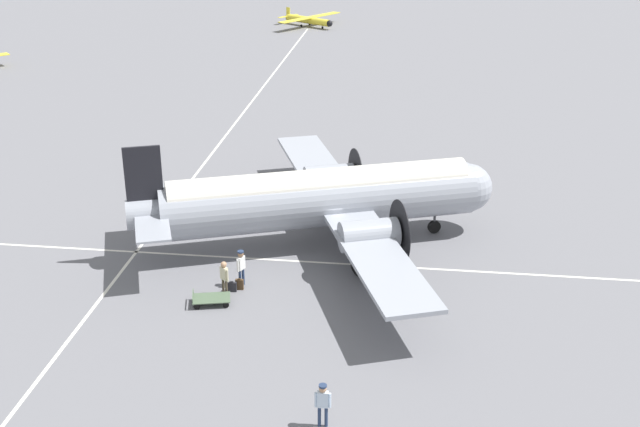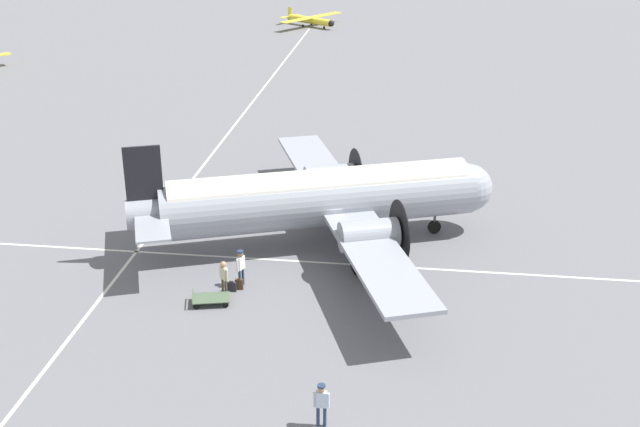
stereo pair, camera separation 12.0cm
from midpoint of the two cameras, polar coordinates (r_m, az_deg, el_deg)
name	(u,v)px [view 2 (the right image)]	position (r m, az deg, el deg)	size (l,w,h in m)	color
ground_plane	(320,244)	(41.42, 0.08, -2.21)	(300.00, 300.00, 0.00)	slate
apron_line_eastwest	(315,262)	(39.58, -0.30, -3.48)	(120.00, 0.16, 0.01)	silver
apron_line_northsouth	(149,235)	(43.42, -11.95, -1.48)	(0.16, 120.00, 0.01)	silver
airliner_main	(328,197)	(40.47, 0.69, 1.16)	(18.60, 22.12, 5.97)	#9399A3
crew_foreground	(321,400)	(28.21, 0.23, -13.15)	(0.58, 0.30, 1.71)	navy
passenger_boarding	(241,264)	(37.11, -5.56, -3.59)	(0.39, 0.56, 1.79)	navy
ramp_agent	(224,275)	(36.41, -6.76, -4.34)	(0.47, 0.41, 1.70)	#473D2D
suitcase_near_door	(239,284)	(37.20, -5.68, -5.03)	(0.37, 0.15, 0.55)	#47331E
suitcase_upright_spare	(231,287)	(37.07, -6.22, -5.19)	(0.44, 0.14, 0.51)	#232328
baggage_cart	(211,299)	(36.14, -7.70, -6.01)	(1.85, 1.36, 0.56)	#4C6047
light_aircraft_taxiing	(311,20)	(101.01, -0.62, 13.61)	(7.53, 9.01, 1.97)	yellow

